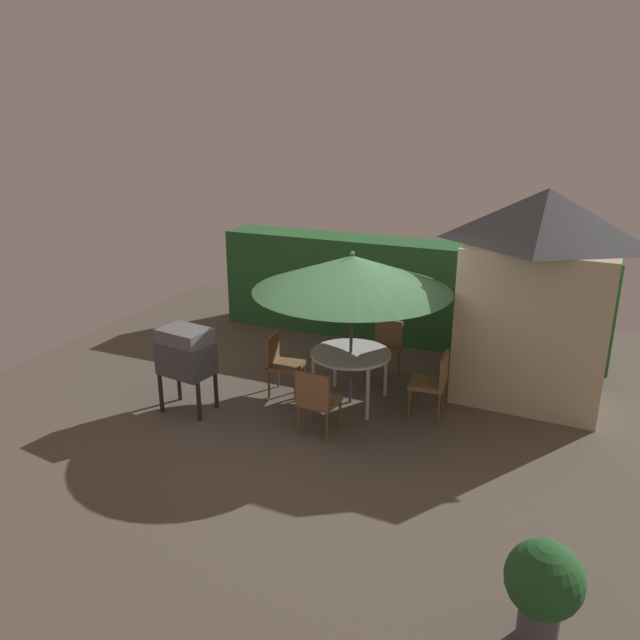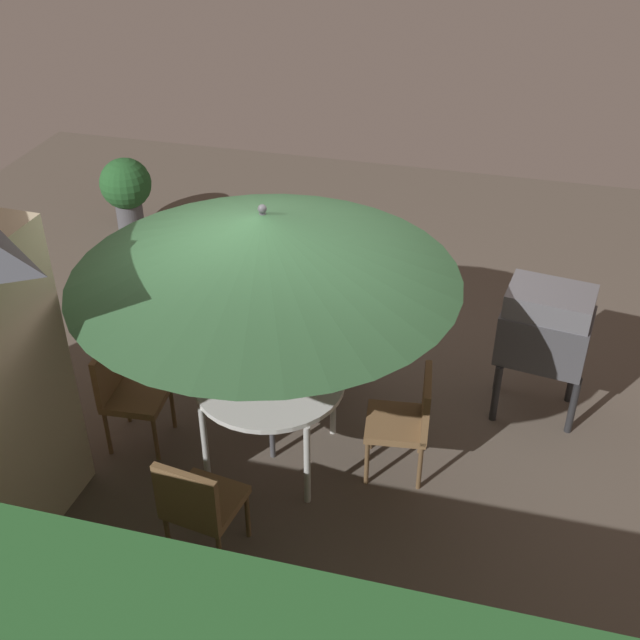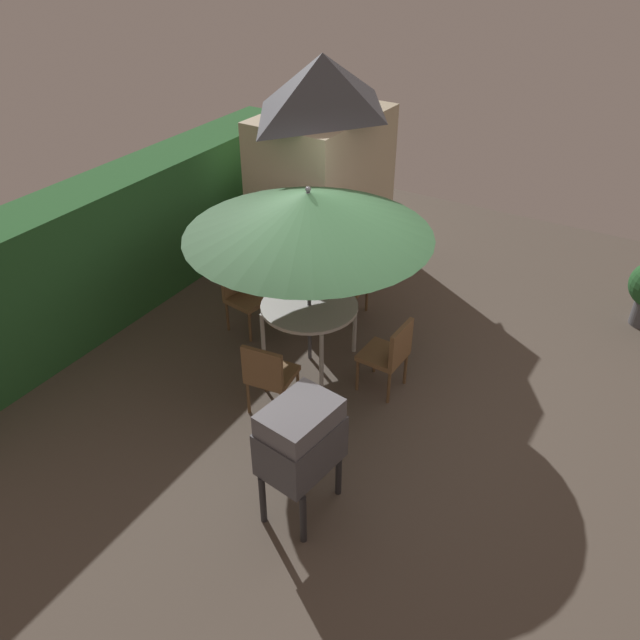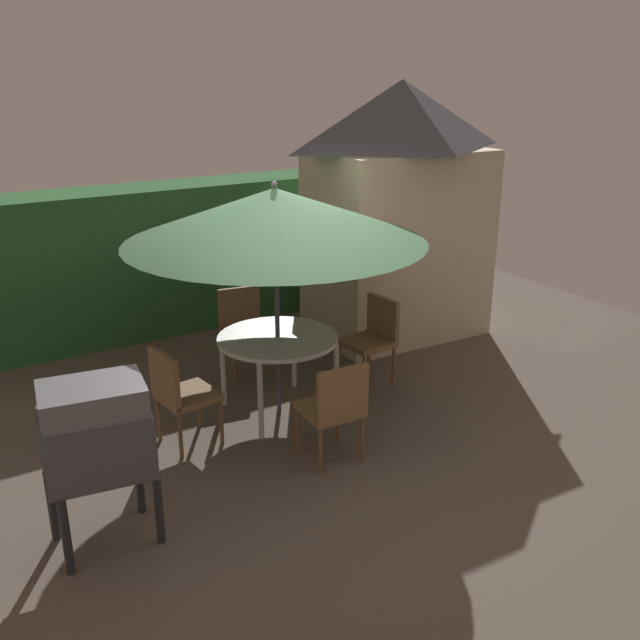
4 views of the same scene
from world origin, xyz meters
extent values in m
plane|color=brown|center=(0.00, 0.00, 0.00)|extent=(11.00, 11.00, 0.00)
cube|color=#28602D|center=(0.00, 3.50, 0.90)|extent=(6.88, 0.82, 1.80)
cube|color=#C6B793|center=(2.34, 1.85, 1.12)|extent=(2.02, 1.43, 2.24)
pyramid|color=#4C515B|center=(2.34, 1.85, 2.63)|extent=(2.15, 1.52, 0.77)
cube|color=gray|center=(2.37, 2.54, 0.88)|extent=(0.83, 0.06, 1.75)
cylinder|color=white|center=(0.04, 0.67, 0.75)|extent=(1.13, 1.13, 0.04)
cylinder|color=beige|center=(-0.36, 0.28, 0.36)|extent=(0.05, 0.05, 0.73)
cylinder|color=beige|center=(0.44, 0.28, 0.36)|extent=(0.05, 0.05, 0.73)
cylinder|color=beige|center=(-0.36, 1.07, 0.36)|extent=(0.05, 0.05, 0.73)
cylinder|color=beige|center=(0.44, 1.07, 0.36)|extent=(0.05, 0.05, 0.73)
cylinder|color=#4C4C51|center=(0.04, 0.67, 1.08)|extent=(0.04, 0.04, 2.15)
cone|color=#2D5633|center=(0.04, 0.67, 1.91)|extent=(2.71, 2.71, 0.48)
sphere|color=#4C4C51|center=(0.04, 0.67, 2.18)|extent=(0.06, 0.06, 0.06)
cube|color=#47474C|center=(-1.94, -0.44, 0.78)|extent=(0.76, 0.60, 0.45)
cube|color=slate|center=(-1.94, -0.44, 1.10)|extent=(0.73, 0.57, 0.20)
cylinder|color=#262628|center=(-2.25, -0.65, 0.28)|extent=(0.06, 0.06, 0.55)
cylinder|color=#262628|center=(-1.63, -0.65, 0.28)|extent=(0.06, 0.06, 0.55)
cylinder|color=#262628|center=(-2.25, -0.23, 0.28)|extent=(0.06, 0.06, 0.55)
cylinder|color=#262628|center=(-1.63, -0.23, 0.28)|extent=(0.06, 0.06, 0.55)
cube|color=olive|center=(-0.01, -0.31, 0.45)|extent=(0.48, 0.48, 0.06)
cube|color=olive|center=(-0.02, -0.52, 0.68)|extent=(0.46, 0.07, 0.45)
cylinder|color=brown|center=(-0.22, -0.50, 0.23)|extent=(0.04, 0.04, 0.45)
cylinder|color=brown|center=(0.18, -0.52, 0.23)|extent=(0.04, 0.04, 0.45)
cylinder|color=brown|center=(-0.20, -0.10, 0.23)|extent=(0.04, 0.04, 0.45)
cylinder|color=brown|center=(0.20, -0.12, 0.23)|extent=(0.04, 0.04, 0.45)
cube|color=olive|center=(1.13, 0.75, 0.45)|extent=(0.49, 0.49, 0.06)
cube|color=olive|center=(1.34, 0.77, 0.68)|extent=(0.08, 0.46, 0.45)
cylinder|color=brown|center=(1.34, 0.57, 0.23)|extent=(0.04, 0.04, 0.45)
cylinder|color=brown|center=(1.32, 0.97, 0.23)|extent=(0.04, 0.04, 0.45)
cylinder|color=brown|center=(0.95, 0.54, 0.23)|extent=(0.04, 0.04, 0.45)
cylinder|color=brown|center=(0.92, 0.94, 0.23)|extent=(0.04, 0.04, 0.45)
cube|color=olive|center=(0.19, 1.67, 0.45)|extent=(0.52, 0.52, 0.06)
cube|color=olive|center=(0.22, 1.88, 0.68)|extent=(0.46, 0.12, 0.45)
cylinder|color=brown|center=(0.42, 1.84, 0.23)|extent=(0.04, 0.04, 0.45)
cylinder|color=brown|center=(0.02, 1.90, 0.23)|extent=(0.04, 0.04, 0.45)
cylinder|color=brown|center=(0.36, 1.44, 0.23)|extent=(0.04, 0.04, 0.45)
cylinder|color=brown|center=(-0.04, 1.50, 0.23)|extent=(0.04, 0.04, 0.45)
cube|color=olive|center=(-0.92, 0.55, 0.45)|extent=(0.51, 0.51, 0.06)
cube|color=olive|center=(-1.12, 0.53, 0.68)|extent=(0.11, 0.46, 0.45)
cylinder|color=brown|center=(-1.14, 0.73, 0.23)|extent=(0.04, 0.04, 0.45)
cylinder|color=brown|center=(-1.09, 0.33, 0.23)|extent=(0.04, 0.04, 0.45)
cylinder|color=brown|center=(-0.74, 0.78, 0.23)|extent=(0.04, 0.04, 0.45)
cylinder|color=brown|center=(-0.69, 0.38, 0.23)|extent=(0.04, 0.04, 0.45)
camera|label=1|loc=(2.87, -6.93, 4.00)|focal=34.97mm
camera|label=2|loc=(-1.53, 5.18, 4.46)|focal=44.97mm
camera|label=3|loc=(-5.23, -2.58, 4.69)|focal=35.61mm
camera|label=4|loc=(-2.85, -4.74, 3.13)|focal=39.45mm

